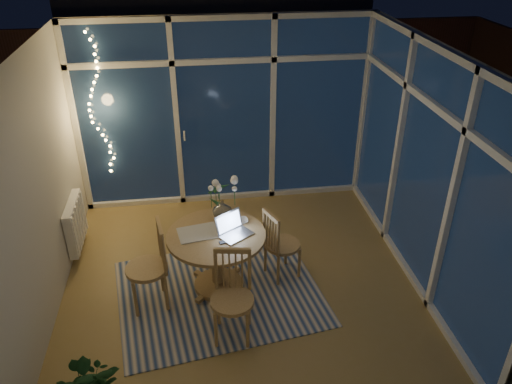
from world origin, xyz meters
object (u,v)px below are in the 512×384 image
at_px(flower_vase, 222,210).
at_px(chair_front, 232,299).
at_px(dining_table, 217,262).
at_px(laptop, 236,226).
at_px(chair_left, 146,267).
at_px(chair_right, 283,243).

bearing_deg(flower_vase, chair_front, -90.14).
bearing_deg(flower_vase, dining_table, -106.77).
bearing_deg(laptop, chair_left, 153.73).
distance_m(dining_table, chair_front, 0.77).
xyz_separation_m(dining_table, chair_front, (0.09, -0.75, 0.12)).
distance_m(chair_front, flower_vase, 1.12).
bearing_deg(flower_vase, laptop, -72.67).
distance_m(chair_left, chair_right, 1.52).
bearing_deg(chair_left, chair_right, 91.23).
relative_size(laptop, flower_vase, 1.58).
bearing_deg(chair_right, dining_table, 77.67).
bearing_deg(chair_front, chair_left, 154.04).
distance_m(laptop, flower_vase, 0.38).
xyz_separation_m(chair_left, chair_right, (1.49, 0.29, -0.05)).
bearing_deg(chair_left, flower_vase, 110.01).
relative_size(chair_left, flower_vase, 4.77).
bearing_deg(chair_left, chair_front, 45.05).
relative_size(chair_right, chair_front, 0.93).
relative_size(dining_table, chair_left, 1.06).
bearing_deg(dining_table, flower_vase, 73.23).
xyz_separation_m(dining_table, chair_right, (0.75, 0.12, 0.09)).
bearing_deg(chair_right, chair_front, 121.44).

